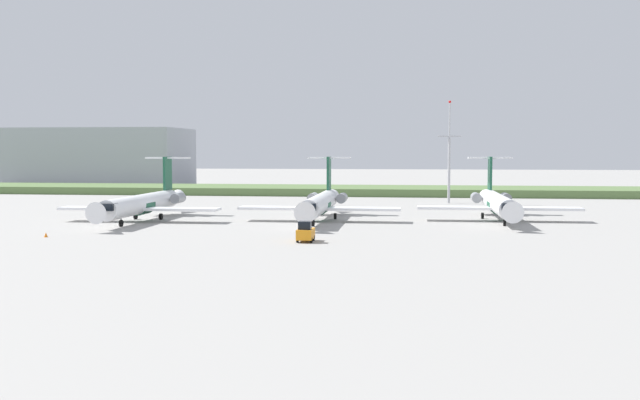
{
  "coord_description": "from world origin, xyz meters",
  "views": [
    {
      "loc": [
        12.54,
        -92.93,
        10.08
      ],
      "look_at": [
        0.0,
        7.04,
        3.0
      ],
      "focal_mm": 40.22,
      "sensor_mm": 36.0,
      "label": 1
    }
  ],
  "objects_px": {
    "regional_jet_second": "(321,203)",
    "antenna_mast": "(449,160)",
    "regional_jet_third": "(498,202)",
    "regional_jet_nearest": "(143,203)",
    "safety_cone_front_marker": "(46,235)",
    "baggage_tug": "(305,233)"
  },
  "relations": [
    {
      "from": "regional_jet_second",
      "to": "antenna_mast",
      "type": "xyz_separation_m",
      "value": [
        19.94,
        35.92,
        5.54
      ]
    },
    {
      "from": "regional_jet_third",
      "to": "regional_jet_nearest",
      "type": "bearing_deg",
      "value": -171.87
    },
    {
      "from": "regional_jet_nearest",
      "to": "safety_cone_front_marker",
      "type": "relative_size",
      "value": 56.36
    },
    {
      "from": "regional_jet_nearest",
      "to": "regional_jet_third",
      "type": "distance_m",
      "value": 50.6
    },
    {
      "from": "regional_jet_nearest",
      "to": "regional_jet_second",
      "type": "xyz_separation_m",
      "value": [
        24.97,
        3.61,
        0.0
      ]
    },
    {
      "from": "regional_jet_third",
      "to": "baggage_tug",
      "type": "xyz_separation_m",
      "value": [
        -23.84,
        -27.38,
        -1.53
      ]
    },
    {
      "from": "baggage_tug",
      "to": "safety_cone_front_marker",
      "type": "bearing_deg",
      "value": 179.44
    },
    {
      "from": "antenna_mast",
      "to": "baggage_tug",
      "type": "distance_m",
      "value": 62.99
    },
    {
      "from": "regional_jet_nearest",
      "to": "regional_jet_second",
      "type": "bearing_deg",
      "value": 8.23
    },
    {
      "from": "baggage_tug",
      "to": "regional_jet_nearest",
      "type": "bearing_deg",
      "value": 142.4
    },
    {
      "from": "regional_jet_second",
      "to": "safety_cone_front_marker",
      "type": "xyz_separation_m",
      "value": [
        -29.08,
        -23.53,
        -2.26
      ]
    },
    {
      "from": "antenna_mast",
      "to": "safety_cone_front_marker",
      "type": "distance_m",
      "value": 77.45
    },
    {
      "from": "regional_jet_nearest",
      "to": "baggage_tug",
      "type": "xyz_separation_m",
      "value": [
        26.25,
        -20.22,
        -1.53
      ]
    },
    {
      "from": "regional_jet_nearest",
      "to": "antenna_mast",
      "type": "xyz_separation_m",
      "value": [
        44.91,
        39.53,
        5.54
      ]
    },
    {
      "from": "antenna_mast",
      "to": "baggage_tug",
      "type": "bearing_deg",
      "value": -107.34
    },
    {
      "from": "regional_jet_second",
      "to": "regional_jet_third",
      "type": "xyz_separation_m",
      "value": [
        25.12,
        3.55,
        0.0
      ]
    },
    {
      "from": "regional_jet_nearest",
      "to": "baggage_tug",
      "type": "height_order",
      "value": "regional_jet_nearest"
    },
    {
      "from": "regional_jet_third",
      "to": "baggage_tug",
      "type": "bearing_deg",
      "value": -131.05
    },
    {
      "from": "regional_jet_second",
      "to": "antenna_mast",
      "type": "bearing_deg",
      "value": 60.97
    },
    {
      "from": "regional_jet_third",
      "to": "safety_cone_front_marker",
      "type": "xyz_separation_m",
      "value": [
        -54.2,
        -27.08,
        -2.26
      ]
    },
    {
      "from": "baggage_tug",
      "to": "safety_cone_front_marker",
      "type": "height_order",
      "value": "baggage_tug"
    },
    {
      "from": "regional_jet_third",
      "to": "safety_cone_front_marker",
      "type": "bearing_deg",
      "value": -153.45
    }
  ]
}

